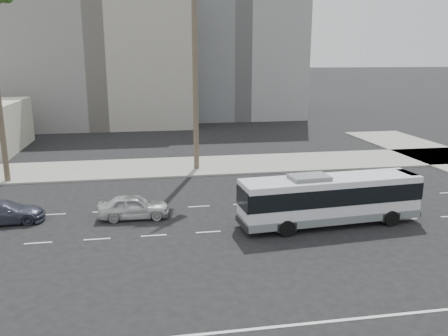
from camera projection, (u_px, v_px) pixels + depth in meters
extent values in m
plane|color=black|center=(261.00, 229.00, 25.93)|extent=(700.00, 700.00, 0.00)
cube|color=gray|center=(218.00, 165.00, 40.74)|extent=(120.00, 7.00, 0.15)
cube|color=gray|center=(101.00, 60.00, 64.85)|extent=(24.00, 18.00, 18.00)
cube|color=slate|center=(231.00, 34.00, 73.90)|extent=(20.00, 20.00, 26.00)
cube|color=silver|center=(149.00, 33.00, 259.55)|extent=(42.00, 42.00, 44.00)
cube|color=#535860|center=(237.00, 7.00, 245.08)|extent=(26.00, 26.00, 70.00)
cube|color=#535860|center=(268.00, 21.00, 279.11)|extent=(22.00, 22.00, 60.00)
cube|color=silver|center=(330.00, 197.00, 26.28)|extent=(10.64, 3.15, 2.35)
cube|color=black|center=(330.00, 192.00, 26.20)|extent=(10.70, 3.21, 0.99)
cube|color=slate|center=(329.00, 214.00, 26.53)|extent=(10.66, 3.19, 0.45)
cube|color=slate|center=(309.00, 177.00, 25.75)|extent=(2.28, 1.62, 0.27)
cube|color=#262628|center=(411.00, 176.00, 26.85)|extent=(0.67, 1.67, 0.27)
cylinder|color=black|center=(392.00, 220.00, 26.01)|extent=(0.90, 0.27, 0.90)
cylinder|color=black|center=(373.00, 207.00, 28.22)|extent=(0.90, 0.27, 0.90)
cylinder|color=black|center=(284.00, 227.00, 24.95)|extent=(0.90, 0.27, 0.90)
cylinder|color=black|center=(272.00, 213.00, 27.16)|extent=(0.90, 0.27, 0.90)
imported|color=silver|center=(134.00, 207.00, 27.51)|extent=(1.81, 4.25, 1.43)
imported|color=#3A3D4D|center=(3.00, 212.00, 26.69)|extent=(2.20, 4.73, 1.34)
cylinder|color=brown|center=(195.00, 61.00, 37.11)|extent=(0.50, 0.50, 18.18)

